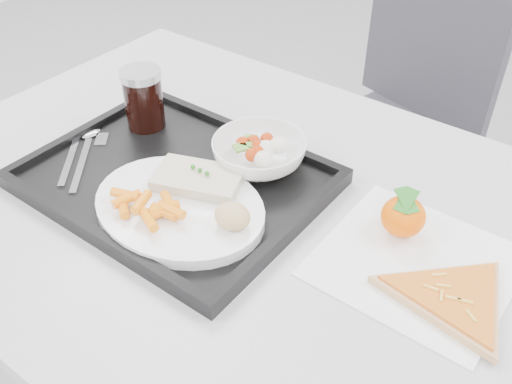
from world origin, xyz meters
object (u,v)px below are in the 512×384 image
object	(u,v)px
chair	(406,106)
dinner_plate	(179,208)
tangerine	(403,216)
pizza_slice	(453,298)
cola_glass	(143,98)
table	(258,238)
tray	(175,180)
salad_bowl	(259,153)

from	to	relation	value
chair	dinner_plate	bearing A→B (deg)	-89.57
dinner_plate	tangerine	bearing A→B (deg)	31.13
dinner_plate	pizza_slice	distance (m)	0.40
dinner_plate	tangerine	distance (m)	0.32
pizza_slice	cola_glass	bearing A→B (deg)	174.86
table	tangerine	bearing A→B (deg)	19.83
tray	pizza_slice	world-z (taller)	tray
tray	tangerine	world-z (taller)	tangerine
table	tangerine	xyz separation A→B (m)	(0.20, 0.07, 0.10)
tray	cola_glass	world-z (taller)	cola_glass
tray	dinner_plate	world-z (taller)	dinner_plate
salad_bowl	dinner_plate	bearing A→B (deg)	-98.14
chair	tray	bearing A→B (deg)	-94.15
salad_bowl	chair	bearing A→B (deg)	92.46
cola_glass	chair	bearing A→B (deg)	74.11
salad_bowl	pizza_slice	bearing A→B (deg)	-11.91
cola_glass	tangerine	bearing A→B (deg)	2.87
dinner_plate	table	bearing A→B (deg)	51.57
pizza_slice	chair	bearing A→B (deg)	116.81
salad_bowl	pizza_slice	xyz separation A→B (m)	(0.36, -0.08, -0.03)
pizza_slice	table	bearing A→B (deg)	178.93
table	salad_bowl	bearing A→B (deg)	125.86
chair	dinner_plate	xyz separation A→B (m)	(0.01, -0.87, 0.24)
chair	salad_bowl	size ratio (longest dim) A/B	6.11
chair	tangerine	distance (m)	0.79
tray	tangerine	bearing A→B (deg)	17.63
tray	dinner_plate	size ratio (longest dim) A/B	1.67
tray	salad_bowl	xyz separation A→B (m)	(0.09, 0.11, 0.03)
table	pizza_slice	bearing A→B (deg)	-1.07
tray	salad_bowl	size ratio (longest dim) A/B	2.96
table	dinner_plate	world-z (taller)	dinner_plate
salad_bowl	tangerine	world-z (taller)	tangerine
table	tangerine	world-z (taller)	tangerine
salad_bowl	tangerine	distance (m)	0.25
table	tangerine	distance (m)	0.24
salad_bowl	tangerine	bearing A→B (deg)	0.43
cola_glass	pizza_slice	distance (m)	0.60
table	dinner_plate	xyz separation A→B (m)	(-0.07, -0.09, 0.09)
dinner_plate	salad_bowl	distance (m)	0.17
dinner_plate	pizza_slice	size ratio (longest dim) A/B	0.99
tangerine	pizza_slice	xyz separation A→B (m)	(0.11, -0.08, -0.02)
dinner_plate	pizza_slice	xyz separation A→B (m)	(0.39, 0.09, -0.01)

